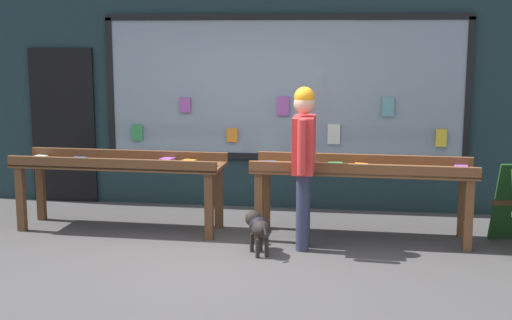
% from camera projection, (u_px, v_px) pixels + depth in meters
% --- Properties ---
extents(ground_plane, '(40.00, 40.00, 0.00)m').
position_uv_depth(ground_plane, '(223.00, 260.00, 7.32)').
color(ground_plane, '#474444').
extents(shopfront_facade, '(8.41, 0.29, 3.55)m').
position_uv_depth(shopfront_facade, '(255.00, 75.00, 9.34)').
color(shopfront_facade, '#192D33').
rests_on(shopfront_facade, ground_plane).
extents(display_table_left, '(2.47, 0.72, 0.90)m').
position_uv_depth(display_table_left, '(120.00, 169.00, 8.34)').
color(display_table_left, brown).
rests_on(display_table_left, ground_plane).
extents(display_table_right, '(2.47, 0.75, 0.92)m').
position_uv_depth(display_table_right, '(363.00, 175.00, 7.94)').
color(display_table_right, brown).
rests_on(display_table_right, ground_plane).
extents(person_browsing, '(0.23, 0.68, 1.75)m').
position_uv_depth(person_browsing, '(304.00, 154.00, 7.54)').
color(person_browsing, '#2D334C').
rests_on(person_browsing, ground_plane).
extents(small_dog, '(0.34, 0.53, 0.42)m').
position_uv_depth(small_dog, '(258.00, 226.00, 7.48)').
color(small_dog, black).
rests_on(small_dog, ground_plane).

